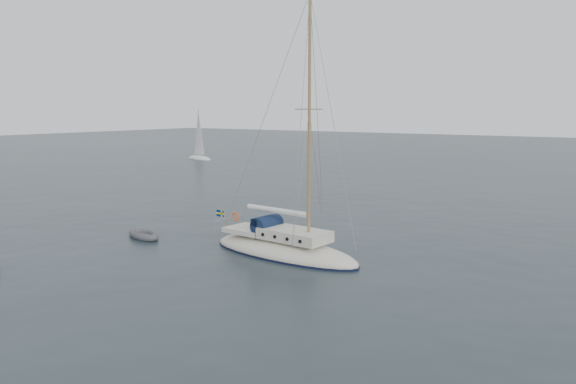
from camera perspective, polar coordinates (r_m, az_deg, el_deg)
The scene contains 4 objects.
ground at distance 30.64m, azimuth -0.24°, elevation -6.76°, with size 300.00×300.00×0.00m, color black.
sailboat at distance 31.02m, azimuth -0.42°, elevation -4.49°, with size 10.14×3.03×14.44m.
dinghy at distance 36.46m, azimuth -14.46°, elevation -4.25°, with size 3.00×1.36×0.43m.
distant_yacht_a at distance 91.11m, azimuth -9.05°, elevation 5.60°, with size 6.42×3.43×8.51m.
Camera 1 is at (16.58, -24.47, 8.05)m, focal length 35.00 mm.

